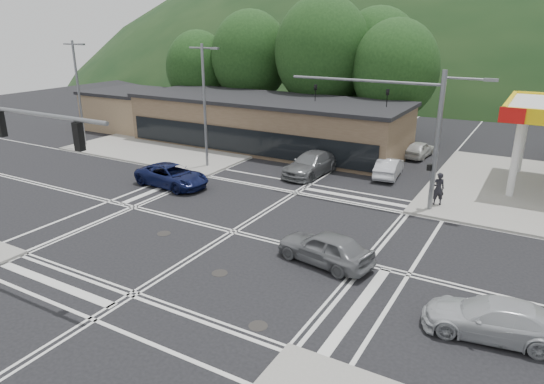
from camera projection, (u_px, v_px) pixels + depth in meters
The scene contains 20 objects.
ground at pixel (233, 232), 25.37m from camera, with size 120.00×120.00×0.00m, color black.
sidewalk_nw at pixel (190, 141), 44.69m from camera, with size 16.00×16.00×0.15m, color gray.
commercial_row at pixel (266, 124), 42.40m from camera, with size 24.00×8.00×4.00m, color brown.
commercial_nw at pixel (133, 111), 50.00m from camera, with size 8.00×7.00×3.60m, color #846B4F.
hill_north at pixel (481, 77), 99.04m from camera, with size 252.00×126.00×140.00m, color black.
tree_n_a at pixel (250, 57), 49.26m from camera, with size 8.00×8.00×11.75m.
tree_n_b at pixel (323, 52), 45.28m from camera, with size 9.00×9.00×12.98m.
tree_n_c at pixel (395, 70), 42.41m from camera, with size 7.60×7.60×10.87m.
tree_n_d at pixel (198, 68), 51.70m from camera, with size 6.80×6.80×9.76m.
tree_n_e at pixel (377, 58), 46.88m from camera, with size 8.40×8.40×11.98m.
streetlight_nw at pixel (205, 100), 35.05m from camera, with size 2.50×0.25×9.00m.
streetlight_w at pixel (79, 89), 41.41m from camera, with size 2.50×0.25×9.00m.
signal_mast_ne at pixel (416, 122), 27.15m from camera, with size 11.65×0.30×8.00m.
car_blue_west at pixel (172, 176), 32.26m from camera, with size 2.43×5.26×1.46m, color #0D143D.
car_grey_center at pixel (325, 248), 21.81m from camera, with size 1.81×4.51×1.54m, color slate.
car_silver_east at pixel (494, 319), 16.71m from camera, with size 1.92×4.73×1.37m, color silver.
car_queue_a at pixel (389, 167), 34.26m from camera, with size 1.45×4.17×1.37m, color silver.
car_queue_b at pixel (419, 149), 39.30m from camera, with size 1.57×3.91×1.33m, color beige.
car_northbound at pixel (311, 164), 34.75m from camera, with size 2.23×5.48×1.59m, color slate.
pedestrian at pixel (438, 189), 28.45m from camera, with size 0.72×0.47×1.98m, color black.
Camera 1 is at (13.37, -19.16, 10.31)m, focal length 32.00 mm.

